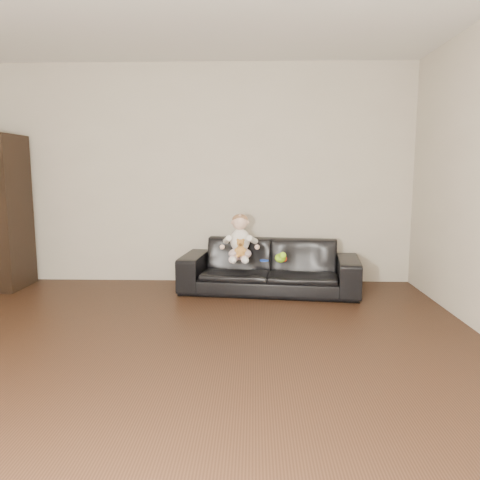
{
  "coord_description": "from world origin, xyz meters",
  "views": [
    {
      "loc": [
        0.61,
        -2.89,
        1.34
      ],
      "look_at": [
        0.46,
        2.16,
        0.6
      ],
      "focal_mm": 35.0,
      "sensor_mm": 36.0,
      "label": 1
    }
  ],
  "objects_px": {
    "cabinet": "(2,212)",
    "toy_blue_disc": "(264,260)",
    "toy_green": "(280,258)",
    "toy_rattle": "(284,259)",
    "sofa": "(269,266)",
    "teddy_bear": "(240,248)",
    "baby": "(240,240)"
  },
  "relations": [
    {
      "from": "cabinet",
      "to": "teddy_bear",
      "type": "height_order",
      "value": "cabinet"
    },
    {
      "from": "toy_rattle",
      "to": "toy_blue_disc",
      "type": "distance_m",
      "value": 0.22
    },
    {
      "from": "toy_green",
      "to": "toy_blue_disc",
      "type": "relative_size",
      "value": 1.51
    },
    {
      "from": "sofa",
      "to": "cabinet",
      "type": "distance_m",
      "value": 3.11
    },
    {
      "from": "teddy_bear",
      "to": "sofa",
      "type": "bearing_deg",
      "value": 41.35
    },
    {
      "from": "teddy_bear",
      "to": "toy_rattle",
      "type": "relative_size",
      "value": 2.94
    },
    {
      "from": "sofa",
      "to": "cabinet",
      "type": "bearing_deg",
      "value": -174.84
    },
    {
      "from": "toy_blue_disc",
      "to": "toy_green",
      "type": "bearing_deg",
      "value": -23.96
    },
    {
      "from": "baby",
      "to": "toy_rattle",
      "type": "xyz_separation_m",
      "value": [
        0.48,
        -0.09,
        -0.19
      ]
    },
    {
      "from": "toy_green",
      "to": "toy_rattle",
      "type": "relative_size",
      "value": 2.18
    },
    {
      "from": "sofa",
      "to": "toy_rattle",
      "type": "distance_m",
      "value": 0.28
    },
    {
      "from": "teddy_bear",
      "to": "toy_green",
      "type": "height_order",
      "value": "teddy_bear"
    },
    {
      "from": "teddy_bear",
      "to": "toy_green",
      "type": "distance_m",
      "value": 0.44
    },
    {
      "from": "cabinet",
      "to": "baby",
      "type": "relative_size",
      "value": 3.47
    },
    {
      "from": "sofa",
      "to": "toy_green",
      "type": "bearing_deg",
      "value": -58.26
    },
    {
      "from": "baby",
      "to": "teddy_bear",
      "type": "bearing_deg",
      "value": -81.48
    },
    {
      "from": "toy_green",
      "to": "sofa",
      "type": "bearing_deg",
      "value": 114.7
    },
    {
      "from": "baby",
      "to": "toy_blue_disc",
      "type": "height_order",
      "value": "baby"
    },
    {
      "from": "cabinet",
      "to": "toy_blue_disc",
      "type": "xyz_separation_m",
      "value": [
        2.99,
        -0.26,
        -0.49
      ]
    },
    {
      "from": "teddy_bear",
      "to": "toy_rattle",
      "type": "bearing_deg",
      "value": 9.36
    },
    {
      "from": "cabinet",
      "to": "baby",
      "type": "distance_m",
      "value": 2.75
    },
    {
      "from": "toy_green",
      "to": "toy_rattle",
      "type": "xyz_separation_m",
      "value": [
        0.04,
        0.04,
        -0.02
      ]
    },
    {
      "from": "toy_rattle",
      "to": "toy_blue_disc",
      "type": "relative_size",
      "value": 0.69
    },
    {
      "from": "toy_green",
      "to": "toy_rattle",
      "type": "height_order",
      "value": "toy_green"
    },
    {
      "from": "sofa",
      "to": "baby",
      "type": "relative_size",
      "value": 3.89
    },
    {
      "from": "teddy_bear",
      "to": "toy_blue_disc",
      "type": "xyz_separation_m",
      "value": [
        0.25,
        0.1,
        -0.15
      ]
    },
    {
      "from": "cabinet",
      "to": "toy_blue_disc",
      "type": "bearing_deg",
      "value": -4.72
    },
    {
      "from": "cabinet",
      "to": "toy_blue_disc",
      "type": "distance_m",
      "value": 3.04
    },
    {
      "from": "cabinet",
      "to": "baby",
      "type": "bearing_deg",
      "value": -4.11
    },
    {
      "from": "baby",
      "to": "toy_blue_disc",
      "type": "bearing_deg",
      "value": -6.44
    },
    {
      "from": "toy_green",
      "to": "toy_blue_disc",
      "type": "distance_m",
      "value": 0.19
    },
    {
      "from": "sofa",
      "to": "baby",
      "type": "bearing_deg",
      "value": -154.56
    }
  ]
}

